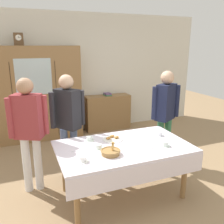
% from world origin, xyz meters
% --- Properties ---
extents(ground_plane, '(12.00, 12.00, 0.00)m').
position_xyz_m(ground_plane, '(0.00, 0.00, 0.00)').
color(ground_plane, '#997A56').
rests_on(ground_plane, ground).
extents(back_wall, '(6.40, 0.10, 2.70)m').
position_xyz_m(back_wall, '(0.00, 2.65, 1.35)').
color(back_wall, silver).
rests_on(back_wall, ground).
extents(dining_table, '(1.72, 1.03, 0.73)m').
position_xyz_m(dining_table, '(0.00, -0.24, 0.63)').
color(dining_table, olive).
rests_on(dining_table, ground).
extents(wall_cabinet, '(1.93, 0.46, 1.98)m').
position_xyz_m(wall_cabinet, '(-0.90, 2.35, 0.99)').
color(wall_cabinet, olive).
rests_on(wall_cabinet, ground).
extents(mantel_clock, '(0.18, 0.11, 0.24)m').
position_xyz_m(mantel_clock, '(-1.11, 2.35, 2.10)').
color(mantel_clock, brown).
rests_on(mantel_clock, wall_cabinet).
extents(bookshelf_low, '(1.09, 0.35, 0.83)m').
position_xyz_m(bookshelf_low, '(0.76, 2.41, 0.42)').
color(bookshelf_low, olive).
rests_on(bookshelf_low, ground).
extents(book_stack, '(0.18, 0.20, 0.06)m').
position_xyz_m(book_stack, '(0.76, 2.41, 0.86)').
color(book_stack, '#3D754C').
rests_on(book_stack, bookshelf_low).
extents(tea_cup_mid_left, '(0.13, 0.13, 0.06)m').
position_xyz_m(tea_cup_mid_left, '(0.50, -0.43, 0.75)').
color(tea_cup_mid_left, silver).
rests_on(tea_cup_mid_left, dining_table).
extents(tea_cup_back_edge, '(0.13, 0.13, 0.06)m').
position_xyz_m(tea_cup_back_edge, '(-0.37, 0.12, 0.75)').
color(tea_cup_back_edge, silver).
rests_on(tea_cup_back_edge, dining_table).
extents(tea_cup_front_edge, '(0.13, 0.13, 0.06)m').
position_xyz_m(tea_cup_front_edge, '(-0.33, -0.19, 0.75)').
color(tea_cup_front_edge, silver).
rests_on(tea_cup_front_edge, dining_table).
extents(tea_cup_far_right, '(0.13, 0.13, 0.06)m').
position_xyz_m(tea_cup_far_right, '(0.62, -0.07, 0.75)').
color(tea_cup_far_right, white).
rests_on(tea_cup_far_right, dining_table).
extents(tea_cup_near_left, '(0.13, 0.13, 0.06)m').
position_xyz_m(tea_cup_near_left, '(-0.60, -0.45, 0.75)').
color(tea_cup_near_left, white).
rests_on(tea_cup_near_left, dining_table).
extents(bread_basket, '(0.24, 0.24, 0.16)m').
position_xyz_m(bread_basket, '(-0.25, -0.39, 0.76)').
color(bread_basket, '#9E7542').
rests_on(bread_basket, dining_table).
extents(pastry_plate, '(0.28, 0.28, 0.05)m').
position_xyz_m(pastry_plate, '(-0.05, 0.04, 0.74)').
color(pastry_plate, white).
rests_on(pastry_plate, dining_table).
extents(spoon_center, '(0.12, 0.02, 0.01)m').
position_xyz_m(spoon_center, '(-0.60, -0.15, 0.73)').
color(spoon_center, silver).
rests_on(spoon_center, dining_table).
extents(spoon_mid_right, '(0.12, 0.02, 0.01)m').
position_xyz_m(spoon_mid_right, '(0.29, -0.43, 0.73)').
color(spoon_mid_right, silver).
rests_on(spoon_mid_right, dining_table).
extents(person_behind_table_right, '(0.52, 0.34, 1.60)m').
position_xyz_m(person_behind_table_right, '(-1.12, 0.37, 0.97)').
color(person_behind_table_right, silver).
rests_on(person_behind_table_right, ground).
extents(person_behind_table_left, '(0.52, 0.35, 1.60)m').
position_xyz_m(person_behind_table_left, '(1.03, 0.39, 0.97)').
color(person_behind_table_left, '#33704C').
rests_on(person_behind_table_left, ground).
extents(person_beside_shelf, '(0.52, 0.41, 1.59)m').
position_xyz_m(person_beside_shelf, '(-0.56, 0.58, 0.96)').
color(person_beside_shelf, slate).
rests_on(person_beside_shelf, ground).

